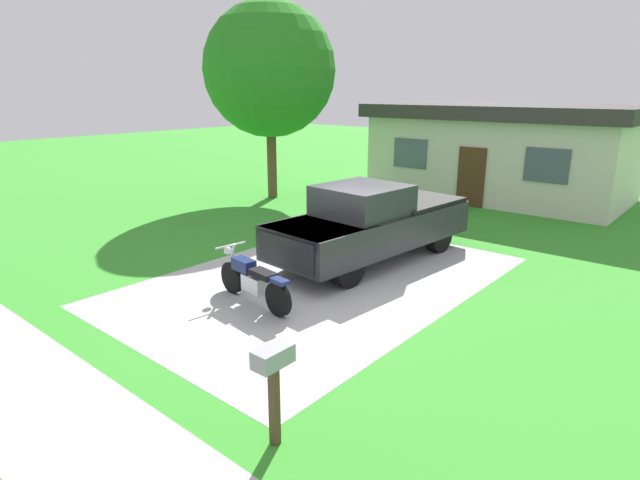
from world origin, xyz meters
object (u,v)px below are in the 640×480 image
object	(u,v)px
shade_tree	(270,70)
motorcycle	(253,281)
pickup_truck	(374,222)
neighbor_house	(501,150)
mailbox	(273,370)

from	to	relation	value
shade_tree	motorcycle	bearing A→B (deg)	-46.67
pickup_truck	neighbor_house	xyz separation A→B (m)	(-0.82, 9.75, 0.84)
motorcycle	mailbox	xyz separation A→B (m)	(3.32, -2.71, 0.51)
pickup_truck	shade_tree	bearing A→B (deg)	152.74
motorcycle	neighbor_house	distance (m)	13.64
neighbor_house	mailbox	bearing A→B (deg)	-76.33
motorcycle	neighbor_house	bearing A→B (deg)	92.70
shade_tree	neighbor_house	size ratio (longest dim) A/B	0.75
motorcycle	mailbox	size ratio (longest dim) A/B	1.75
motorcycle	pickup_truck	size ratio (longest dim) A/B	0.38
mailbox	shade_tree	size ratio (longest dim) A/B	0.18
pickup_truck	mailbox	distance (m)	7.24
motorcycle	pickup_truck	bearing A→B (deg)	87.28
mailbox	neighbor_house	distance (m)	16.77
pickup_truck	mailbox	bearing A→B (deg)	-64.33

